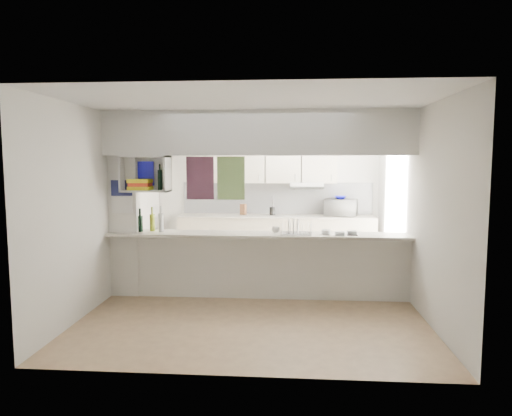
# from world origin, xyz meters

# --- Properties ---
(floor) EXTENTS (4.80, 4.80, 0.00)m
(floor) POSITION_xyz_m (0.00, 0.00, 0.00)
(floor) COLOR #8E6F52
(floor) RESTS_ON ground
(ceiling) EXTENTS (4.80, 4.80, 0.00)m
(ceiling) POSITION_xyz_m (0.00, 0.00, 2.60)
(ceiling) COLOR white
(ceiling) RESTS_ON wall_back
(wall_back) EXTENTS (4.20, 0.00, 4.20)m
(wall_back) POSITION_xyz_m (0.00, 2.40, 1.30)
(wall_back) COLOR silver
(wall_back) RESTS_ON floor
(wall_left) EXTENTS (0.00, 4.80, 4.80)m
(wall_left) POSITION_xyz_m (-2.10, 0.00, 1.30)
(wall_left) COLOR silver
(wall_left) RESTS_ON floor
(wall_right) EXTENTS (0.00, 4.80, 4.80)m
(wall_right) POSITION_xyz_m (2.10, 0.00, 1.30)
(wall_right) COLOR silver
(wall_right) RESTS_ON floor
(servery_partition) EXTENTS (4.20, 0.50, 2.60)m
(servery_partition) POSITION_xyz_m (-0.17, 0.00, 1.66)
(servery_partition) COLOR silver
(servery_partition) RESTS_ON floor
(cubby_shelf) EXTENTS (0.65, 0.35, 0.50)m
(cubby_shelf) POSITION_xyz_m (-1.57, -0.06, 1.71)
(cubby_shelf) COLOR white
(cubby_shelf) RESTS_ON bulkhead
(kitchen_run) EXTENTS (3.60, 0.63, 2.24)m
(kitchen_run) POSITION_xyz_m (0.16, 2.14, 0.83)
(kitchen_run) COLOR beige
(kitchen_run) RESTS_ON floor
(microwave) EXTENTS (0.65, 0.52, 0.31)m
(microwave) POSITION_xyz_m (1.39, 2.14, 1.08)
(microwave) COLOR white
(microwave) RESTS_ON bench_top
(bowl) EXTENTS (0.22, 0.22, 0.05)m
(bowl) POSITION_xyz_m (1.37, 2.15, 1.26)
(bowl) COLOR #0E0E9A
(bowl) RESTS_ON microwave
(dish_rack) EXTENTS (0.44, 0.34, 0.23)m
(dish_rack) POSITION_xyz_m (0.54, -0.03, 1.01)
(dish_rack) COLOR silver
(dish_rack) RESTS_ON breakfast_bar
(cup) EXTENTS (0.13, 0.13, 0.09)m
(cup) POSITION_xyz_m (0.25, -0.06, 0.98)
(cup) COLOR white
(cup) RESTS_ON dish_rack
(wine_bottles) EXTENTS (0.37, 0.15, 0.37)m
(wine_bottles) POSITION_xyz_m (-1.52, 0.04, 1.05)
(wine_bottles) COLOR black
(wine_bottles) RESTS_ON breakfast_bar
(plastic_tubs) EXTENTS (0.48, 0.21, 0.06)m
(plastic_tubs) POSITION_xyz_m (1.10, -0.05, 0.95)
(plastic_tubs) COLOR silver
(plastic_tubs) RESTS_ON breakfast_bar
(utensil_jar) EXTENTS (0.11, 0.11, 0.15)m
(utensil_jar) POSITION_xyz_m (0.13, 2.15, 1.00)
(utensil_jar) COLOR black
(utensil_jar) RESTS_ON bench_top
(knife_block) EXTENTS (0.13, 0.11, 0.20)m
(knife_block) POSITION_xyz_m (-0.43, 2.18, 1.02)
(knife_block) COLOR brown
(knife_block) RESTS_ON bench_top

